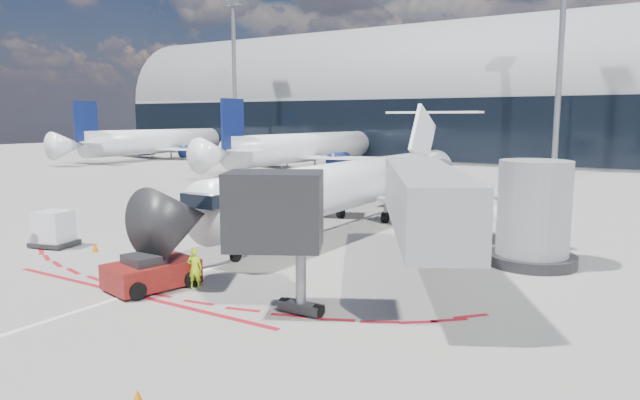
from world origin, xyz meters
The scene contains 15 objects.
ground centered at (0.00, 0.00, 0.00)m, with size 260.00×260.00×0.00m, color slate.
apron_centerline centered at (0.00, 2.00, 0.01)m, with size 0.25×40.00×0.01m, color silver.
apron_stop_bar centered at (0.00, -11.50, 0.01)m, with size 14.00×0.25×0.01m, color maroon.
terminal_building centered at (0.00, 64.97, 8.52)m, with size 150.00×24.15×24.00m.
jet_bridge centered at (9.79, -3.01, 3.01)m, with size 10.03×15.20×4.90m.
light_mast_west centered at (-45.00, 48.00, 12.50)m, with size 0.70×0.70×25.00m, color gray.
light_mast_centre centered at (5.00, 48.00, 12.50)m, with size 0.70×0.70×25.00m, color gray.
regional_jet centered at (0.17, 5.82, 2.60)m, with size 25.23×31.12×7.79m.
pushback_tug centered at (0.05, -10.47, 0.62)m, with size 2.91×5.47×1.39m.
ramp_worker centered at (1.52, -9.58, 0.82)m, with size 0.60×0.39×1.64m, color #CCFF1A.
uld_container centered at (-9.97, -8.08, 0.93)m, with size 2.38×2.17×1.88m.
safety_cone_left centered at (-7.14, -7.73, 0.23)m, with size 0.33×0.33×0.46m, color #D66204.
safety_cone_right centered at (7.08, -17.19, 0.22)m, with size 0.32×0.32×0.44m, color #D66204.
bg_airliner_0 centered at (-54.98, 41.86, 5.69)m, with size 35.18×37.25×11.38m, color white, non-canonical shape.
bg_airliner_1 centered at (-24.54, 37.92, 5.51)m, with size 34.08×36.09×11.03m, color white, non-canonical shape.
Camera 1 is at (17.28, -25.53, 6.67)m, focal length 32.00 mm.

